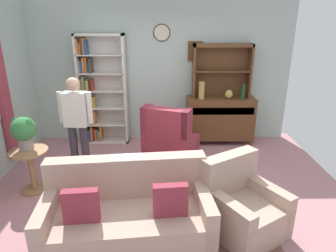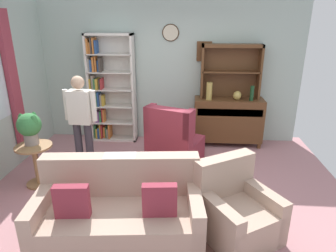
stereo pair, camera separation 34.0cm
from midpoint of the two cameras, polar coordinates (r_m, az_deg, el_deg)
name	(u,v)px [view 1 (the left image)]	position (r m, az deg, el deg)	size (l,w,h in m)	color
ground_plane	(161,193)	(4.41, -3.57, -12.75)	(5.40, 4.60, 0.02)	#B27A7F
wall_back	(162,70)	(5.91, -2.87, 10.60)	(5.00, 0.09, 2.80)	#ADC1B7
area_rug	(176,205)	(4.15, -0.91, -14.84)	(2.27, 2.18, 0.01)	brown
bookshelf	(99,92)	(5.98, -14.65, 6.30)	(0.90, 0.30, 2.10)	silver
sideboard	(220,118)	(5.94, 8.23, 1.52)	(1.30, 0.45, 0.92)	brown
sideboard_hutch	(222,63)	(5.80, 8.59, 11.76)	(1.10, 0.26, 1.00)	brown
vase_tall	(202,90)	(5.65, 4.70, 6.79)	(0.11, 0.11, 0.33)	tan
vase_round	(229,94)	(5.76, 9.86, 5.99)	(0.15, 0.15, 0.17)	tan
bottle_wine	(243,92)	(5.78, 12.48, 6.41)	(0.07, 0.07, 0.28)	#194223
couch_floral	(128,216)	(3.49, -10.55, -16.61)	(1.88, 1.02, 0.90)	tan
armchair_floral	(242,208)	(3.66, 11.31, -15.21)	(1.05, 1.06, 0.88)	tan
wingback_chair	(170,143)	(5.02, -1.59, -3.35)	(1.02, 1.03, 1.05)	maroon
plant_stand	(31,166)	(4.76, -26.55, -6.88)	(0.52, 0.52, 0.63)	#997047
potted_plant_large	(24,131)	(4.63, -27.69, -0.80)	(0.34, 0.34, 0.47)	gray
person_reading	(77,120)	(4.78, -19.01, 1.03)	(0.52, 0.22, 1.56)	#38333D
coffee_table	(144,177)	(4.09, -7.03, -9.72)	(0.80, 0.50, 0.42)	brown
book_stack	(150,167)	(4.09, -5.92, -7.79)	(0.22, 0.16, 0.11)	#B22D33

